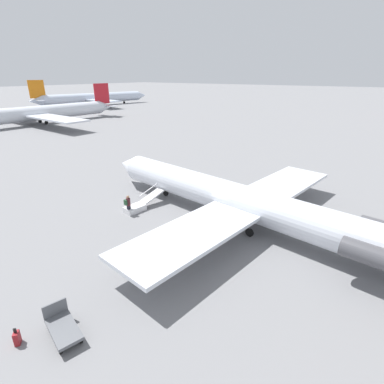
# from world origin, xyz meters

# --- Properties ---
(ground_plane) EXTENTS (600.00, 600.00, 0.00)m
(ground_plane) POSITION_xyz_m (0.00, 0.00, 0.00)
(ground_plane) COLOR slate
(airplane_main) EXTENTS (30.55, 23.32, 6.74)m
(airplane_main) POSITION_xyz_m (-0.93, 0.12, 2.02)
(airplane_main) COLOR silver
(airplane_main) RESTS_ON ground
(airplane_far_right) EXTENTS (35.19, 45.40, 9.27)m
(airplane_far_right) POSITION_xyz_m (87.58, -53.70, 2.76)
(airplane_far_right) COLOR silver
(airplane_far_right) RESTS_ON ground
(airplane_far_left) EXTENTS (37.53, 48.57, 8.73)m
(airplane_far_left) POSITION_xyz_m (61.30, -15.57, 2.59)
(airplane_far_left) COLOR silver
(airplane_far_left) RESTS_ON ground
(boarding_stairs) EXTENTS (1.49, 4.11, 1.68)m
(boarding_stairs) POSITION_xyz_m (7.71, 2.89, 0.37)
(boarding_stairs) COLOR silver
(boarding_stairs) RESTS_ON ground
(passenger) EXTENTS (0.36, 0.55, 1.74)m
(passenger) POSITION_xyz_m (7.69, 4.07, 1.00)
(passenger) COLOR #23232D
(passenger) RESTS_ON ground
(luggage_cart) EXTENTS (2.41, 1.64, 1.22)m
(luggage_cart) POSITION_xyz_m (0.77, 14.65, 0.46)
(luggage_cart) COLOR #595B60
(luggage_cart) RESTS_ON ground
(suitcase) EXTENTS (0.42, 0.40, 0.88)m
(suitcase) POSITION_xyz_m (1.99, 16.12, 0.33)
(suitcase) COLOR maroon
(suitcase) RESTS_ON ground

